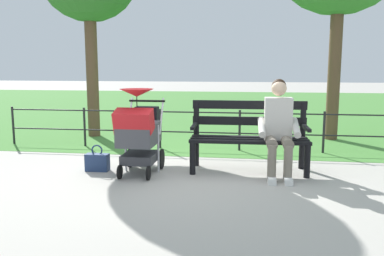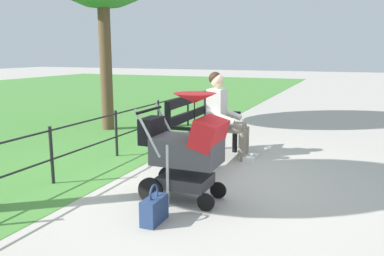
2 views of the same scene
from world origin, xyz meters
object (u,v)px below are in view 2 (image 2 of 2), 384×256
Objects in this scene: person_on_bench at (224,113)px; stroller at (188,146)px; park_bench at (200,126)px; handbag at (154,209)px.

stroller is at bearing 6.21° from person_on_bench.
person_on_bench is 1.85m from stroller.
park_bench is at bearing -163.75° from stroller.
person_on_bench is (-0.38, 0.22, 0.15)m from park_bench.
park_bench is at bearing -170.46° from handbag.
park_bench is 0.47m from person_on_bench.
stroller reaches higher than park_bench.
handbag is (2.07, 0.35, -0.40)m from park_bench.
handbag is at bearing 2.93° from person_on_bench.
person_on_bench is at bearing 149.86° from park_bench.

